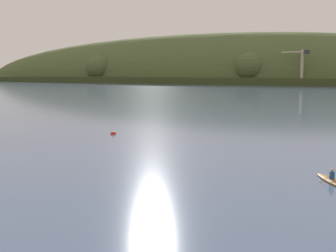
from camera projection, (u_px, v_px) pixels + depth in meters
name	position (u px, v px, depth m)	size (l,w,h in m)	color
far_shoreline_hill	(208.00, 82.00, 255.19)	(463.11, 115.05, 60.62)	#35401E
dockside_crane	(301.00, 68.00, 202.62)	(13.66, 6.93, 17.72)	#4C4C51
canoe_with_paddler	(332.00, 181.00, 26.46)	(2.32, 3.87, 1.02)	brown
mooring_buoy_off_fishing_boat	(113.00, 134.00, 46.53)	(0.66, 0.66, 0.74)	red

